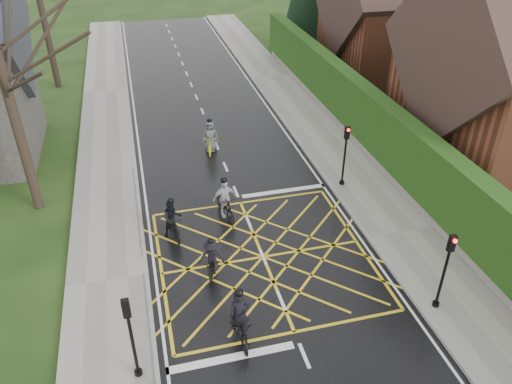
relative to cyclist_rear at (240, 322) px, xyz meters
name	(u,v)px	position (x,y,z in m)	size (l,w,h in m)	color
ground	(263,257)	(1.77, 3.70, -0.65)	(120.00, 120.00, 0.00)	black
road	(263,257)	(1.77, 3.70, -0.65)	(9.00, 80.00, 0.01)	black
sidewalk_right	(400,233)	(7.77, 3.70, -0.58)	(3.00, 80.00, 0.15)	gray
sidewalk_left	(108,281)	(-4.23, 3.70, -0.58)	(3.00, 80.00, 0.15)	gray
stone_wall	(376,157)	(9.52, 9.70, -0.30)	(0.50, 38.00, 0.70)	slate
hedge	(380,126)	(9.52, 9.70, 1.45)	(0.90, 38.00, 2.80)	#1D3C10
house_far	(398,17)	(16.52, 21.70, 3.71)	(9.80, 8.80, 10.30)	brown
railing_south	(149,332)	(-2.88, 0.20, 0.13)	(0.05, 5.04, 1.03)	slate
railing_north	(136,203)	(-2.88, 7.70, 0.13)	(0.05, 6.04, 1.03)	slate
traffic_light_ne	(345,156)	(6.87, 7.90, 1.01)	(0.24, 0.31, 3.21)	black
traffic_light_se	(444,273)	(6.87, -0.50, 1.01)	(0.24, 0.31, 3.21)	black
traffic_light_sw	(132,339)	(-3.33, -0.79, 1.01)	(0.24, 0.31, 3.21)	black
cyclist_rear	(240,322)	(0.00, 0.00, 0.00)	(0.73, 2.07, 2.01)	black
cyclist_back	(173,222)	(-1.49, 5.99, 0.05)	(0.92, 1.91, 1.86)	black
cyclist_mid	(212,262)	(-0.35, 3.22, -0.04)	(1.10, 1.81, 1.67)	black
cyclist_front	(225,203)	(0.88, 6.84, 0.08)	(1.13, 2.05, 1.99)	black
cyclist_lead	(211,140)	(1.37, 13.19, 0.01)	(1.13, 2.06, 1.90)	yellow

